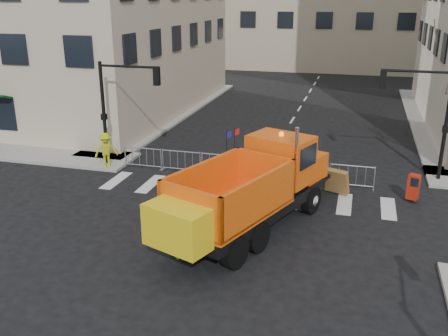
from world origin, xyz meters
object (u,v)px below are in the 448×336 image
(cop_b, at_px, (309,171))
(worker, at_px, (106,150))
(newspaper_box, at_px, (413,187))
(cop_c, at_px, (284,168))
(cop_a, at_px, (284,170))
(plow_truck, at_px, (250,189))

(cop_b, distance_m, worker, 10.25)
(worker, distance_m, newspaper_box, 14.75)
(newspaper_box, bearing_deg, cop_c, -162.33)
(cop_c, bearing_deg, worker, -35.95)
(cop_a, distance_m, cop_c, 0.35)
(plow_truck, distance_m, newspaper_box, 7.82)
(cop_a, xyz_separation_m, cop_c, (-0.06, 0.34, -0.03))
(plow_truck, bearing_deg, worker, 80.78)
(cop_a, xyz_separation_m, newspaper_box, (5.63, -0.14, -0.19))
(cop_a, bearing_deg, cop_b, 170.74)
(cop_b, bearing_deg, plow_truck, 58.23)
(cop_c, relative_size, worker, 0.96)
(plow_truck, relative_size, newspaper_box, 9.51)
(plow_truck, bearing_deg, cop_b, 2.83)
(plow_truck, xyz_separation_m, cop_c, (0.49, 5.16, -0.89))
(plow_truck, height_order, cop_c, plow_truck)
(cop_b, bearing_deg, worker, -12.60)
(plow_truck, xyz_separation_m, cop_a, (0.55, 4.82, -0.86))
(cop_c, xyz_separation_m, worker, (-9.05, -0.20, 0.19))
(cop_a, xyz_separation_m, worker, (-9.11, 0.14, 0.16))
(plow_truck, height_order, newspaper_box, plow_truck)
(plow_truck, xyz_separation_m, cop_b, (1.68, 5.16, -0.91))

